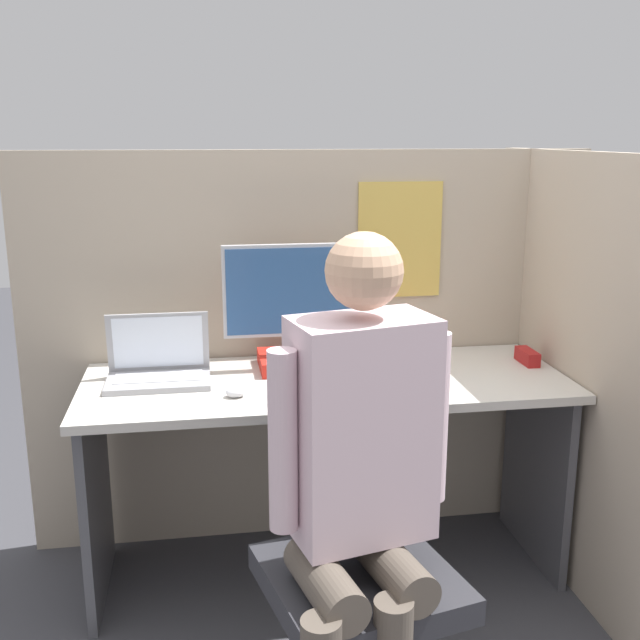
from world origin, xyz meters
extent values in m
plane|color=#3D3D42|center=(0.00, 0.00, 0.00)|extent=(12.00, 12.00, 0.00)
cube|color=tan|center=(0.00, 0.65, 0.76)|extent=(2.17, 0.04, 1.51)
cube|color=gold|center=(0.33, 0.62, 1.18)|extent=(0.32, 0.01, 0.44)
cube|color=tan|center=(0.86, 0.25, 0.76)|extent=(0.04, 1.25, 1.51)
cube|color=beige|center=(0.00, 0.31, 0.73)|extent=(1.67, 0.62, 0.03)
cube|color=#4C4C51|center=(-0.80, 0.31, 0.36)|extent=(0.03, 0.53, 0.72)
cube|color=#4C4C51|center=(0.80, 0.31, 0.36)|extent=(0.03, 0.53, 0.72)
cube|color=red|center=(-0.06, 0.45, 0.77)|extent=(0.33, 0.23, 0.05)
cylinder|color=#B2B2B7|center=(-0.06, 0.45, 0.80)|extent=(0.20, 0.20, 0.01)
cylinder|color=#B2B2B7|center=(-0.06, 0.45, 0.84)|extent=(0.04, 0.04, 0.07)
cube|color=#B2B2B7|center=(-0.06, 0.46, 1.03)|extent=(0.58, 0.02, 0.33)
cube|color=#2D5184|center=(-0.06, 0.44, 1.03)|extent=(0.55, 0.00, 0.31)
cube|color=#99999E|center=(-0.57, 0.35, 0.76)|extent=(0.35, 0.21, 0.02)
cube|color=silver|center=(-0.57, 0.36, 0.77)|extent=(0.29, 0.11, 0.00)
cube|color=#99999E|center=(-0.57, 0.44, 0.87)|extent=(0.35, 0.03, 0.21)
cube|color=silver|center=(-0.57, 0.43, 0.87)|extent=(0.30, 0.02, 0.18)
ellipsoid|color=silver|center=(-0.32, 0.17, 0.76)|extent=(0.06, 0.05, 0.03)
cube|color=#A31919|center=(0.76, 0.37, 0.77)|extent=(0.05, 0.13, 0.05)
cone|color=orange|center=(0.13, 0.12, 0.77)|extent=(0.04, 0.13, 0.04)
cylinder|color=green|center=(0.13, 0.20, 0.77)|extent=(0.02, 0.02, 0.02)
cube|color=#2D2D33|center=(-0.04, -0.44, 0.44)|extent=(0.55, 0.55, 0.07)
cube|color=#2D2D33|center=(0.02, -0.19, 0.77)|extent=(0.44, 0.15, 0.59)
cylinder|color=brown|center=(-0.15, -0.56, 0.53)|extent=(0.17, 0.30, 0.11)
cylinder|color=brown|center=(0.03, -0.52, 0.53)|extent=(0.17, 0.30, 0.11)
cube|color=silver|center=(-0.04, -0.44, 0.87)|extent=(0.38, 0.27, 0.56)
sphere|color=#D8A884|center=(-0.04, -0.44, 1.26)|extent=(0.19, 0.19, 0.19)
cylinder|color=silver|center=(-0.24, -0.49, 0.87)|extent=(0.07, 0.07, 0.45)
cylinder|color=silver|center=(0.16, -0.39, 0.87)|extent=(0.07, 0.07, 0.45)
cylinder|color=#A3332D|center=(0.30, 0.42, 0.79)|extent=(0.08, 0.08, 0.08)
camera|label=1|loc=(-0.41, -2.11, 1.57)|focal=42.00mm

